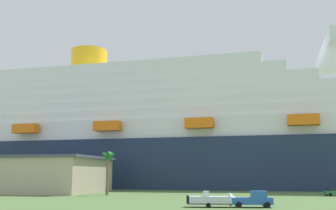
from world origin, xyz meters
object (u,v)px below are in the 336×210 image
object	(u,v)px
palm_tree	(108,162)
small_boat_on_trailer	(216,200)
cruise_ship	(168,139)
parked_car_green_wagon	(335,192)
parked_car_red_hatchback	(51,189)
pickup_truck	(253,199)

from	to	relation	value
palm_tree	small_boat_on_trailer	bearing A→B (deg)	-49.27
cruise_ship	palm_tree	world-z (taller)	cruise_ship
small_boat_on_trailer	parked_car_green_wagon	bearing A→B (deg)	53.16
palm_tree	parked_car_green_wagon	xyz separation A→B (m)	(47.06, 4.23, -6.20)
small_boat_on_trailer	palm_tree	bearing A→B (deg)	130.73
cruise_ship	parked_car_red_hatchback	size ratio (longest dim) A/B	49.50
cruise_ship	palm_tree	size ratio (longest dim) A/B	25.92
cruise_ship	parked_car_green_wagon	distance (m)	60.87
small_boat_on_trailer	palm_tree	distance (m)	36.48
small_boat_on_trailer	parked_car_green_wagon	world-z (taller)	small_boat_on_trailer
pickup_truck	parked_car_green_wagon	size ratio (longest dim) A/B	1.22
small_boat_on_trailer	parked_car_red_hatchback	distance (m)	54.04
pickup_truck	palm_tree	bearing A→B (deg)	136.72
parked_car_green_wagon	cruise_ship	bearing A→B (deg)	133.71
palm_tree	parked_car_green_wagon	distance (m)	47.66
cruise_ship	parked_car_green_wagon	world-z (taller)	cruise_ship
pickup_truck	small_boat_on_trailer	xyz separation A→B (m)	(-5.06, -0.39, -0.08)
pickup_truck	parked_car_red_hatchback	size ratio (longest dim) A/B	1.19
small_boat_on_trailer	pickup_truck	bearing A→B (deg)	4.37
pickup_truck	small_boat_on_trailer	distance (m)	5.08
small_boat_on_trailer	palm_tree	xyz separation A→B (m)	(-23.47, 27.26, 6.08)
palm_tree	parked_car_red_hatchback	world-z (taller)	palm_tree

